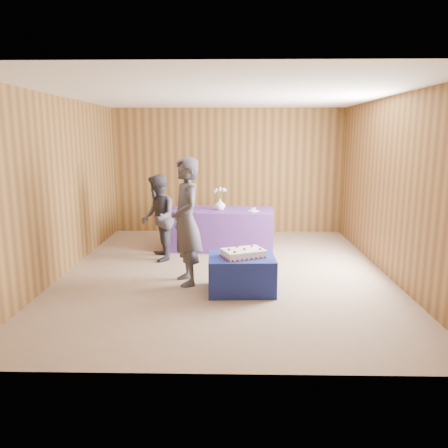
{
  "coord_description": "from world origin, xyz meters",
  "views": [
    {
      "loc": [
        0.12,
        -6.6,
        2.12
      ],
      "look_at": [
        -0.02,
        0.1,
        0.76
      ],
      "focal_mm": 35.0,
      "sensor_mm": 36.0,
      "label": 1
    }
  ],
  "objects_px": {
    "vase": "(220,204)",
    "guest_right": "(158,218)",
    "cake_table": "(241,274)",
    "guest_left": "(186,222)",
    "serving_table": "(220,229)",
    "sheet_cake": "(244,253)"
  },
  "relations": [
    {
      "from": "guest_left",
      "to": "vase",
      "type": "bearing_deg",
      "value": 147.54
    },
    {
      "from": "sheet_cake",
      "to": "vase",
      "type": "xyz_separation_m",
      "value": [
        -0.39,
        2.32,
        0.3
      ]
    },
    {
      "from": "cake_table",
      "to": "guest_left",
      "type": "distance_m",
      "value": 1.08
    },
    {
      "from": "cake_table",
      "to": "vase",
      "type": "bearing_deg",
      "value": 96.69
    },
    {
      "from": "vase",
      "to": "guest_right",
      "type": "distance_m",
      "value": 1.3
    },
    {
      "from": "cake_table",
      "to": "guest_right",
      "type": "bearing_deg",
      "value": 130.07
    },
    {
      "from": "vase",
      "to": "guest_left",
      "type": "bearing_deg",
      "value": -102.07
    },
    {
      "from": "vase",
      "to": "guest_left",
      "type": "distance_m",
      "value": 2.03
    },
    {
      "from": "vase",
      "to": "guest_left",
      "type": "height_order",
      "value": "guest_left"
    },
    {
      "from": "sheet_cake",
      "to": "vase",
      "type": "bearing_deg",
      "value": 76.28
    },
    {
      "from": "guest_left",
      "to": "guest_right",
      "type": "relative_size",
      "value": 1.23
    },
    {
      "from": "cake_table",
      "to": "sheet_cake",
      "type": "distance_m",
      "value": 0.3
    },
    {
      "from": "serving_table",
      "to": "guest_left",
      "type": "bearing_deg",
      "value": -97.47
    },
    {
      "from": "vase",
      "to": "serving_table",
      "type": "bearing_deg",
      "value": 88.75
    },
    {
      "from": "sheet_cake",
      "to": "guest_right",
      "type": "height_order",
      "value": "guest_right"
    },
    {
      "from": "vase",
      "to": "guest_right",
      "type": "height_order",
      "value": "guest_right"
    },
    {
      "from": "serving_table",
      "to": "vase",
      "type": "height_order",
      "value": "vase"
    },
    {
      "from": "cake_table",
      "to": "sheet_cake",
      "type": "bearing_deg",
      "value": -26.19
    },
    {
      "from": "serving_table",
      "to": "guest_right",
      "type": "relative_size",
      "value": 1.35
    },
    {
      "from": "serving_table",
      "to": "vase",
      "type": "xyz_separation_m",
      "value": [
        -0.0,
        -0.03,
        0.48
      ]
    },
    {
      "from": "guest_left",
      "to": "guest_right",
      "type": "xyz_separation_m",
      "value": [
        -0.61,
        1.21,
        -0.17
      ]
    },
    {
      "from": "cake_table",
      "to": "serving_table",
      "type": "relative_size",
      "value": 0.45
    }
  ]
}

